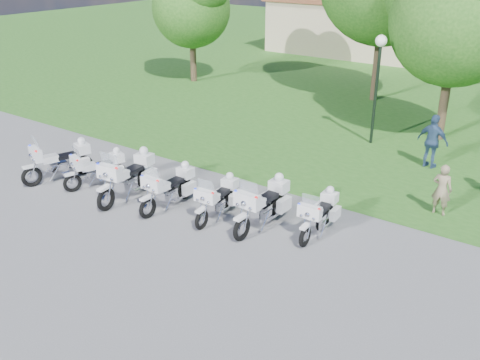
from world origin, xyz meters
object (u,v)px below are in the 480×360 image
Objects in this scene: motorcycle_0 at (61,160)px; motorcycle_5 at (264,204)px; bystander_a at (442,190)px; motorcycle_1 at (98,168)px; motorcycle_3 at (170,187)px; motorcycle_4 at (218,198)px; bystander_c at (433,142)px; lamp_post at (379,63)px; motorcycle_6 at (319,213)px; motorcycle_2 at (129,176)px.

motorcycle_5 reaches higher than motorcycle_0.
motorcycle_0 reaches higher than bystander_a.
motorcycle_1 is 10.73m from bystander_a.
bystander_a is (6.80, 4.21, 0.14)m from motorcycle_3.
motorcycle_1 is 0.99× the size of motorcycle_4.
bystander_c is at bearing -117.51° from motorcycle_1.
lamp_post is 2.20× the size of bystander_c.
motorcycle_5 is 0.58× the size of lamp_post.
lamp_post is (1.10, 8.66, 2.62)m from motorcycle_4.
motorcycle_6 is at bearing 91.53° from bystander_c.
bystander_a is (11.19, 4.78, 0.09)m from motorcycle_0.
lamp_post reaches higher than motorcycle_1.
motorcycle_3 is 1.08× the size of motorcycle_4.
motorcycle_6 is 8.43m from lamp_post.
bystander_a is at bearing 121.54° from bystander_c.
lamp_post is (2.69, 8.98, 2.57)m from motorcycle_3.
motorcycle_3 is (4.39, 0.57, -0.05)m from motorcycle_0.
bystander_c is at bearing -123.00° from motorcycle_4.
motorcycle_3 is (1.50, 0.24, -0.09)m from motorcycle_2.
motorcycle_0 is at bearing 34.26° from motorcycle_1.
motorcycle_3 is 3.03m from motorcycle_5.
motorcycle_0 is 12.17m from bystander_a.
bystander_c is at bearing -68.39° from bystander_a.
lamp_post reaches higher than bystander_c.
motorcycle_1 is at bearing -146.50° from motorcycle_0.
motorcycle_5 is at bearing -167.21° from motorcycle_3.
bystander_c reaches higher than motorcycle_0.
motorcycle_4 is 1.35× the size of bystander_a.
motorcycle_0 is at bearing 7.77° from motorcycle_6.
motorcycle_6 is at bearing -164.14° from motorcycle_3.
bystander_c is (6.93, 7.96, 0.24)m from motorcycle_2.
motorcycle_5 is at bearing 43.49° from bystander_a.
motorcycle_0 is 6.04m from motorcycle_4.
motorcycle_5 reaches higher than motorcycle_3.
motorcycle_4 is 2.97m from motorcycle_6.
motorcycle_0 is 1.04× the size of motorcycle_3.
motorcycle_1 is 1.08× the size of bystander_c.
motorcycle_4 is at bearing -176.21° from motorcycle_2.
motorcycle_0 is at bearing 2.76° from motorcycle_4.
motorcycle_4 is (5.98, 0.88, -0.10)m from motorcycle_0.
motorcycle_2 is 1.66× the size of bystander_a.
motorcycle_3 is 0.92× the size of motorcycle_5.
motorcycle_0 is 1.12× the size of motorcycle_4.
motorcycle_4 is (1.59, 0.31, -0.05)m from motorcycle_3.
bystander_a is (8.30, 4.45, 0.05)m from motorcycle_2.
motorcycle_2 is at bearing 59.10° from bystander_c.
motorcycle_1 is at bearing 7.00° from motorcycle_6.
motorcycle_1 is 0.49× the size of lamp_post.
motorcycle_3 is at bearing 65.02° from bystander_c.
motorcycle_6 is 1.08× the size of bystander_c.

